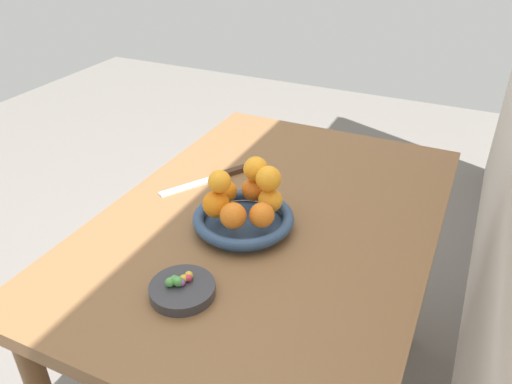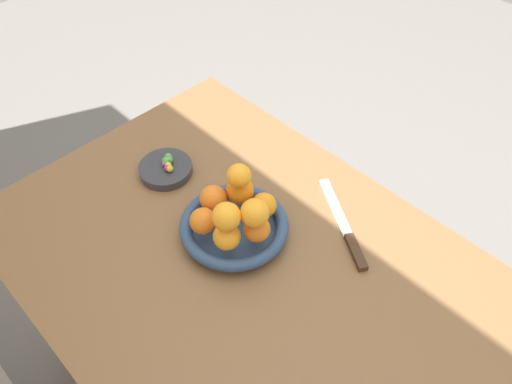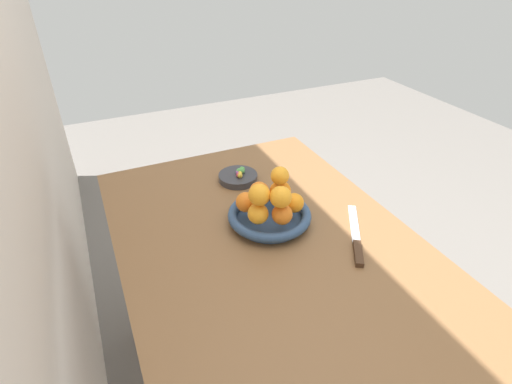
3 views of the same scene
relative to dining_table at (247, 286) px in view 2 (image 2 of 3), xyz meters
The scene contains 20 objects.
dining_table is the anchor object (origin of this frame).
fruit_bowl 0.14m from the dining_table, 25.68° to the right, with size 0.23×0.23×0.04m.
candy_dish 0.34m from the dining_table, ahead, with size 0.13×0.13×0.02m, color #333338.
orange_0 0.21m from the dining_table, 13.28° to the right, with size 0.06×0.06×0.06m, color orange.
orange_1 0.19m from the dining_table, 12.37° to the left, with size 0.06×0.06×0.06m, color orange.
orange_2 0.16m from the dining_table, 20.29° to the left, with size 0.06×0.06×0.06m, color orange.
orange_3 0.16m from the dining_table, 73.82° to the right, with size 0.06×0.06×0.06m, color orange.
orange_4 0.19m from the dining_table, 64.03° to the right, with size 0.05×0.05×0.05m, color orange.
orange_5 0.21m from the dining_table, 38.15° to the right, with size 0.06×0.06×0.06m, color orange.
orange_6 0.25m from the dining_table, 37.59° to the right, with size 0.05×0.05×0.05m, color orange.
orange_7 0.22m from the dining_table, 13.91° to the left, with size 0.06×0.06×0.06m, color orange.
orange_8 0.22m from the dining_table, 71.71° to the right, with size 0.06×0.06×0.06m, color orange.
candy_ball_0 0.36m from the dining_table, 10.55° to the right, with size 0.02×0.02×0.02m, color #4C9947.
candy_ball_1 0.33m from the dining_table, ahead, with size 0.02×0.02×0.02m, color #C6384C.
candy_ball_2 0.34m from the dining_table, ahead, with size 0.02×0.02×0.02m, color gold.
candy_ball_3 0.35m from the dining_table, ahead, with size 0.02×0.02×0.02m, color #4C9947.
candy_ball_4 0.33m from the dining_table, ahead, with size 0.02×0.02×0.02m, color gold.
candy_ball_5 0.35m from the dining_table, 10.16° to the right, with size 0.02×0.02×0.02m, color #4C9947.
candy_ball_6 0.35m from the dining_table, ahead, with size 0.01×0.01×0.01m, color #8C4C99.
knife 0.25m from the dining_table, 113.00° to the right, with size 0.23×0.15×0.01m.
Camera 2 is at (-0.43, 0.39, 1.60)m, focal length 35.00 mm.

